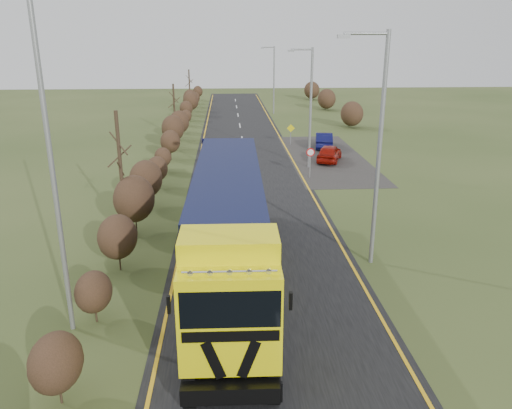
{
  "coord_description": "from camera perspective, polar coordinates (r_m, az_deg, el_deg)",
  "views": [
    {
      "loc": [
        -1.49,
        -19.12,
        9.13
      ],
      "look_at": [
        -0.18,
        2.81,
        1.82
      ],
      "focal_mm": 35.0,
      "sensor_mm": 36.0,
      "label": 1
    }
  ],
  "objects": [
    {
      "name": "warning_board",
      "position": [
        45.47,
        3.98,
        8.23
      ],
      "size": [
        0.71,
        0.11,
        1.86
      ],
      "color": "gray",
      "rests_on": "ground"
    },
    {
      "name": "lorry",
      "position": [
        19.18,
        -3.17,
        -1.94
      ],
      "size": [
        3.04,
        15.67,
        4.36
      ],
      "rotation": [
        0.0,
        0.0,
        -0.02
      ],
      "color": "black",
      "rests_on": "ground"
    },
    {
      "name": "lane_markings",
      "position": [
        30.26,
        -0.43,
        0.9
      ],
      "size": [
        7.52,
        116.0,
        0.01
      ],
      "color": "yellow",
      "rests_on": "road"
    },
    {
      "name": "streetlight_mid",
      "position": [
        36.73,
        6.12,
        11.39
      ],
      "size": [
        1.83,
        0.18,
        8.58
      ],
      "color": "gray",
      "rests_on": "ground"
    },
    {
      "name": "streetlight_far",
      "position": [
        64.64,
        1.98,
        14.33
      ],
      "size": [
        1.77,
        0.18,
        8.29
      ],
      "color": "gray",
      "rests_on": "ground"
    },
    {
      "name": "car_red_hatchback",
      "position": [
        39.51,
        8.38,
        5.83
      ],
      "size": [
        2.82,
        4.19,
        1.33
      ],
      "primitive_type": "imported",
      "rotation": [
        0.0,
        0.0,
        2.79
      ],
      "color": "#8F0F07",
      "rests_on": "ground"
    },
    {
      "name": "road",
      "position": [
        30.55,
        -0.46,
        1.04
      ],
      "size": [
        8.0,
        120.0,
        0.02
      ],
      "primitive_type": "cube",
      "color": "black",
      "rests_on": "ground"
    },
    {
      "name": "left_pole",
      "position": [
        16.15,
        -22.14,
        2.59
      ],
      "size": [
        0.16,
        0.16,
        10.21
      ],
      "primitive_type": "cylinder",
      "color": "gray",
      "rests_on": "ground"
    },
    {
      "name": "layby",
      "position": [
        40.96,
        7.96,
        5.36
      ],
      "size": [
        6.0,
        18.0,
        0.02
      ],
      "primitive_type": "cube",
      "color": "#2D2A28",
      "rests_on": "ground"
    },
    {
      "name": "hedgerow",
      "position": [
        28.4,
        -12.42,
        2.63
      ],
      "size": [
        2.24,
        102.04,
        6.05
      ],
      "color": "#322216",
      "rests_on": "ground"
    },
    {
      "name": "speed_sign",
      "position": [
        34.41,
        6.23,
        5.37
      ],
      "size": [
        0.57,
        0.1,
        2.08
      ],
      "color": "gray",
      "rests_on": "ground"
    },
    {
      "name": "streetlight_near",
      "position": [
        20.53,
        13.65,
        6.95
      ],
      "size": [
        2.01,
        0.19,
        9.48
      ],
      "color": "gray",
      "rests_on": "ground"
    },
    {
      "name": "ground",
      "position": [
        21.24,
        0.96,
        -7.06
      ],
      "size": [
        160.0,
        160.0,
        0.0
      ],
      "primitive_type": "plane",
      "color": "#36461E",
      "rests_on": "ground"
    },
    {
      "name": "car_blue_sedan",
      "position": [
        44.56,
        7.76,
        7.3
      ],
      "size": [
        2.06,
        4.25,
        1.34
      ],
      "primitive_type": "imported",
      "rotation": [
        0.0,
        0.0,
        2.98
      ],
      "color": "#0A0C3A",
      "rests_on": "ground"
    }
  ]
}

